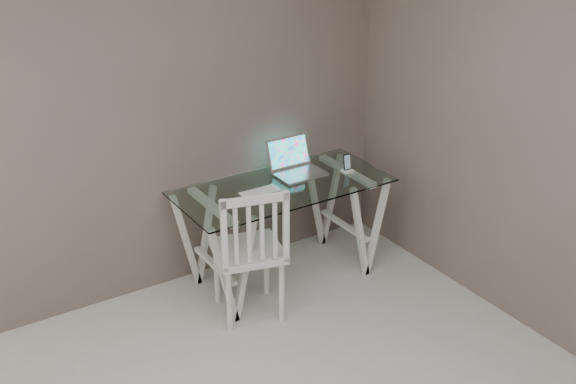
% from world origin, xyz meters
% --- Properties ---
extents(room, '(4.50, 4.52, 2.71)m').
position_xyz_m(room, '(-0.06, 0.02, 1.72)').
color(room, '#B2B0AB').
rests_on(room, ground).
extents(desk, '(1.50, 0.70, 0.75)m').
position_xyz_m(desk, '(0.97, 1.84, 0.38)').
color(desk, silver).
rests_on(desk, ground).
extents(chair, '(0.53, 0.53, 0.96)m').
position_xyz_m(chair, '(0.53, 1.53, 0.53)').
color(chair, silver).
rests_on(chair, ground).
extents(laptop, '(0.35, 0.32, 0.24)m').
position_xyz_m(laptop, '(1.17, 1.99, 0.80)').
color(laptop, silver).
rests_on(laptop, desk).
extents(keyboard, '(0.29, 0.12, 0.01)m').
position_xyz_m(keyboard, '(0.77, 1.82, 0.75)').
color(keyboard, silver).
rests_on(keyboard, desk).
extents(mouse, '(0.11, 0.06, 0.03)m').
position_xyz_m(mouse, '(0.86, 1.68, 0.76)').
color(mouse, silver).
rests_on(mouse, desk).
extents(phone_dock, '(0.07, 0.07, 0.13)m').
position_xyz_m(phone_dock, '(1.49, 1.79, 0.78)').
color(phone_dock, white).
rests_on(phone_dock, desk).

